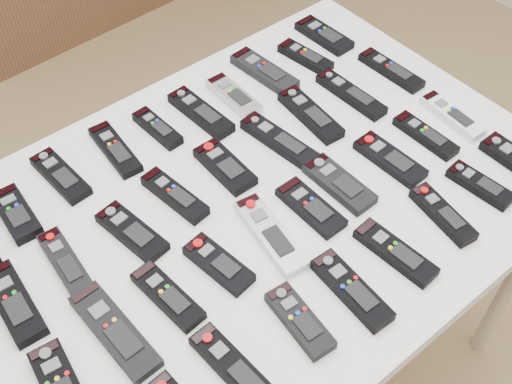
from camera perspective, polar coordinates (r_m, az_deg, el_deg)
ground at (r=2.09m, az=0.31°, el=-10.04°), size 4.00×4.00×0.00m
table at (r=1.38m, az=0.00°, el=-2.10°), size 1.25×0.88×0.78m
remote_1 at (r=1.38m, az=-20.55°, el=-1.84°), size 0.07×0.15×0.02m
remote_2 at (r=1.42m, az=-16.98°, el=1.39°), size 0.06×0.17×0.02m
remote_3 at (r=1.45m, az=-12.41°, el=3.72°), size 0.06×0.17×0.02m
remote_4 at (r=1.47m, az=-8.75°, el=5.62°), size 0.05×0.14×0.02m
remote_5 at (r=1.50m, az=-4.93°, el=7.03°), size 0.06×0.19×0.02m
remote_6 at (r=1.54m, az=-1.97°, el=8.48°), size 0.05×0.16×0.02m
remote_7 at (r=1.61m, az=0.74°, el=10.66°), size 0.07×0.19×0.02m
remote_8 at (r=1.66m, az=4.40°, el=11.89°), size 0.07×0.15×0.02m
remote_9 at (r=1.74m, az=6.06°, el=13.68°), size 0.07×0.16×0.02m
remote_10 at (r=1.25m, az=-20.71°, el=-9.21°), size 0.07×0.18×0.02m
remote_11 at (r=1.27m, az=-16.54°, el=-6.11°), size 0.06×0.17×0.02m
remote_12 at (r=1.29m, az=-10.97°, el=-3.51°), size 0.08×0.17×0.02m
remote_13 at (r=1.33m, az=-7.24°, el=-0.30°), size 0.07×0.17×0.02m
remote_14 at (r=1.38m, az=-2.79°, el=2.28°), size 0.06×0.15×0.02m
remote_15 at (r=1.43m, az=2.16°, el=4.52°), size 0.07×0.21×0.02m
remote_16 at (r=1.49m, az=4.86°, el=6.89°), size 0.07×0.19×0.02m
remote_17 at (r=1.56m, az=8.43°, el=8.59°), size 0.05×0.20×0.02m
remote_18 at (r=1.65m, az=11.92°, el=10.55°), size 0.05×0.18×0.02m
remote_20 at (r=1.17m, az=-12.44°, el=-11.96°), size 0.07×0.21×0.02m
remote_21 at (r=1.19m, az=-7.86°, el=-9.13°), size 0.06×0.16×0.02m
remote_22 at (r=1.22m, az=-3.34°, el=-6.40°), size 0.07×0.15×0.02m
remote_23 at (r=1.26m, az=1.29°, el=-3.75°), size 0.08×0.21×0.02m
remote_24 at (r=1.31m, az=4.89°, el=-1.37°), size 0.06×0.16×0.02m
remote_25 at (r=1.35m, az=7.42°, el=0.74°), size 0.06×0.17×0.02m
remote_26 at (r=1.42m, az=11.82°, el=2.88°), size 0.06×0.17×0.02m
remote_27 at (r=1.49m, az=14.83°, el=4.89°), size 0.05×0.16×0.02m
remote_28 at (r=1.56m, az=17.03°, el=6.51°), size 0.06×0.17×0.02m
remote_31 at (r=1.12m, az=-1.79°, el=-15.57°), size 0.06×0.20×0.02m
remote_32 at (r=1.16m, az=3.91°, el=-11.32°), size 0.07×0.15×0.02m
remote_33 at (r=1.20m, az=8.48°, el=-8.59°), size 0.06×0.18×0.02m
remote_34 at (r=1.26m, az=12.28°, el=-5.26°), size 0.06×0.18×0.02m
remote_35 at (r=1.34m, az=16.27°, el=-1.91°), size 0.07×0.16×0.02m
remote_36 at (r=1.42m, az=19.30°, el=0.58°), size 0.06×0.15×0.02m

